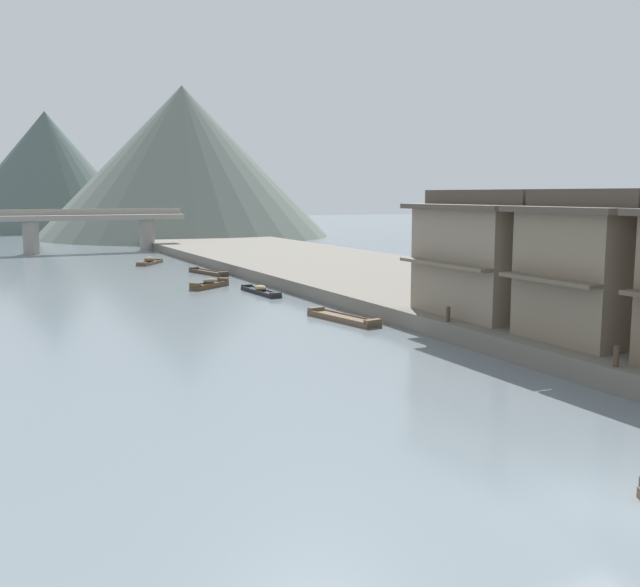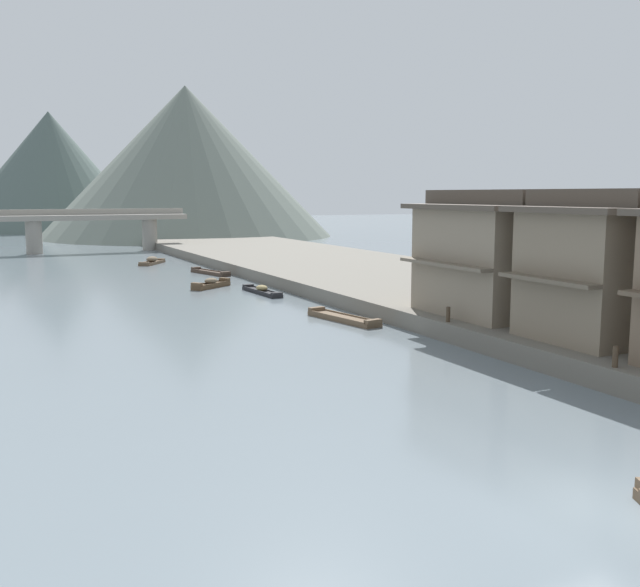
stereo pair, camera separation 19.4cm
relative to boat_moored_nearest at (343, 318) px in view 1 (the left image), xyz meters
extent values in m
plane|color=slate|center=(-5.45, -23.33, -0.14)|extent=(400.00, 400.00, 0.00)
cube|color=#6B665B|center=(10.66, 6.67, 0.31)|extent=(18.00, 110.00, 0.90)
cube|color=brown|center=(0.00, 0.00, -0.03)|extent=(1.99, 5.41, 0.23)
cube|color=brown|center=(-0.45, 2.46, 0.19)|extent=(1.00, 0.52, 0.21)
cube|color=brown|center=(0.45, -2.46, 0.19)|extent=(1.00, 0.52, 0.21)
cube|color=brown|center=(-0.48, -0.09, 0.13)|extent=(0.94, 4.74, 0.08)
cube|color=brown|center=(0.48, 0.09, 0.13)|extent=(0.94, 4.74, 0.08)
cube|color=#232326|center=(-0.18, 12.00, -0.04)|extent=(1.09, 5.23, 0.20)
cube|color=#232326|center=(-0.31, 14.44, 0.14)|extent=(0.76, 0.40, 0.18)
cube|color=#232326|center=(-0.06, 9.55, 0.14)|extent=(0.76, 0.40, 0.18)
cube|color=#232326|center=(-0.56, 11.98, 0.10)|extent=(0.32, 4.69, 0.08)
cube|color=#232326|center=(0.19, 12.02, 0.10)|extent=(0.32, 4.69, 0.08)
ellipsoid|color=olive|center=(-0.18, 12.00, 0.26)|extent=(0.79, 1.07, 0.41)
cube|color=#423328|center=(0.11, 25.30, -0.03)|extent=(2.13, 5.25, 0.22)
cube|color=#423328|center=(-0.48, 27.67, 0.18)|extent=(0.87, 0.54, 0.20)
cube|color=#423328|center=(0.71, 22.93, 0.18)|extent=(0.87, 0.54, 0.20)
cube|color=#423328|center=(-0.28, 25.20, 0.12)|extent=(1.22, 4.57, 0.08)
cube|color=#423328|center=(0.51, 25.40, 0.12)|extent=(1.22, 4.57, 0.08)
cube|color=brown|center=(-2.47, 36.43, -0.04)|extent=(3.34, 4.20, 0.20)
cube|color=brown|center=(-3.59, 34.77, 0.15)|extent=(1.04, 0.86, 0.18)
cube|color=brown|center=(-1.34, 38.09, 0.15)|extent=(1.04, 0.86, 0.18)
cube|color=brown|center=(-2.03, 36.14, 0.10)|extent=(2.20, 3.20, 0.08)
cube|color=brown|center=(-2.90, 36.72, 0.10)|extent=(2.20, 3.20, 0.08)
ellipsoid|color=brown|center=(-2.47, 36.43, 0.34)|extent=(1.63, 1.74, 0.56)
cube|color=brown|center=(-2.45, 16.55, 0.00)|extent=(3.50, 2.95, 0.29)
cube|color=brown|center=(-1.08, 17.59, 0.28)|extent=(0.77, 0.86, 0.26)
cube|color=brown|center=(-3.81, 15.52, 0.28)|extent=(0.77, 0.86, 0.26)
cube|color=brown|center=(-2.69, 16.88, 0.19)|extent=(2.62, 2.01, 0.08)
cube|color=brown|center=(-2.20, 16.23, 0.19)|extent=(2.62, 2.01, 0.08)
ellipsoid|color=brown|center=(-2.45, 16.55, 0.37)|extent=(1.38, 1.31, 0.44)
cube|color=#7F705B|center=(5.21, -12.77, 3.36)|extent=(4.96, 4.95, 5.20)
cube|color=brown|center=(2.37, -12.77, 3.36)|extent=(0.70, 4.95, 0.16)
cube|color=#4C4238|center=(5.21, -12.77, 6.08)|extent=(5.86, 5.85, 0.24)
cube|color=#4C4238|center=(5.21, -12.77, 6.55)|extent=(2.98, 5.85, 0.70)
cube|color=gray|center=(5.42, -5.79, 3.36)|extent=(5.40, 6.64, 5.20)
cube|color=#6E6151|center=(2.37, -5.79, 3.36)|extent=(0.70, 6.64, 0.16)
cube|color=#4C4238|center=(5.42, -5.79, 6.08)|extent=(6.30, 7.54, 0.24)
cube|color=#4C4238|center=(5.42, -5.79, 6.55)|extent=(3.24, 7.54, 0.70)
cylinder|color=#473828|center=(2.01, -16.63, 1.13)|extent=(0.20, 0.20, 0.74)
cylinder|color=#473828|center=(2.01, -6.81, 1.11)|extent=(0.20, 0.20, 0.71)
cube|color=gray|center=(-5.45, 54.29, 3.94)|extent=(22.05, 2.40, 0.60)
cylinder|color=gray|center=(-12.06, 54.29, 1.75)|extent=(1.80, 1.80, 3.78)
cylinder|color=gray|center=(1.17, 54.29, 1.75)|extent=(1.80, 1.80, 3.78)
cube|color=gray|center=(-5.45, 55.29, 4.59)|extent=(22.05, 0.30, 0.70)
cone|color=#4C5B56|center=(-4.76, 113.04, 11.02)|extent=(36.47, 36.47, 22.32)
cone|color=slate|center=(13.24, 81.44, 11.86)|extent=(46.62, 46.62, 24.00)
camera|label=1|loc=(-17.71, -34.04, 6.70)|focal=40.26mm
camera|label=2|loc=(-17.54, -34.13, 6.70)|focal=40.26mm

